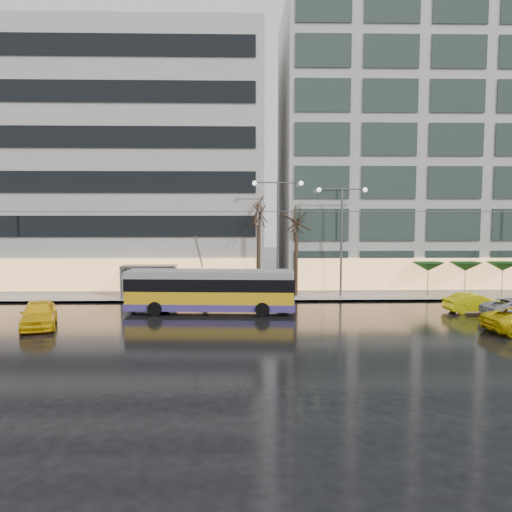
{
  "coord_description": "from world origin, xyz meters",
  "views": [
    {
      "loc": [
        -0.65,
        -28.01,
        6.68
      ],
      "look_at": [
        0.16,
        5.0,
        3.84
      ],
      "focal_mm": 35.0,
      "sensor_mm": 36.0,
      "label": 1
    }
  ],
  "objects_px": {
    "street_lamp_near": "(278,222)",
    "taxi_a": "(39,314)",
    "trolleybus": "(211,292)",
    "bus_shelter": "(145,274)"
  },
  "relations": [
    {
      "from": "street_lamp_near",
      "to": "taxi_a",
      "type": "bearing_deg",
      "value": -146.64
    },
    {
      "from": "trolleybus",
      "to": "bus_shelter",
      "type": "distance_m",
      "value": 7.82
    },
    {
      "from": "bus_shelter",
      "to": "street_lamp_near",
      "type": "bearing_deg",
      "value": 0.63
    },
    {
      "from": "bus_shelter",
      "to": "street_lamp_near",
      "type": "distance_m",
      "value": 11.14
    },
    {
      "from": "trolleybus",
      "to": "taxi_a",
      "type": "relative_size",
      "value": 2.41
    },
    {
      "from": "bus_shelter",
      "to": "taxi_a",
      "type": "height_order",
      "value": "bus_shelter"
    },
    {
      "from": "taxi_a",
      "to": "trolleybus",
      "type": "bearing_deg",
      "value": 4.39
    },
    {
      "from": "street_lamp_near",
      "to": "taxi_a",
      "type": "height_order",
      "value": "street_lamp_near"
    },
    {
      "from": "taxi_a",
      "to": "street_lamp_near",
      "type": "bearing_deg",
      "value": 15.44
    },
    {
      "from": "trolleybus",
      "to": "street_lamp_near",
      "type": "relative_size",
      "value": 1.25
    }
  ]
}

